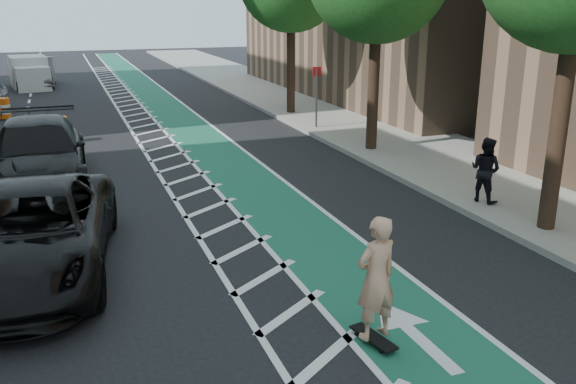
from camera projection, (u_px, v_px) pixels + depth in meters
name	position (u px, v px, depth m)	size (l,w,h in m)	color
ground	(182.00, 290.00, 10.59)	(120.00, 120.00, 0.00)	black
bike_lane	(214.00, 151.00, 20.54)	(2.00, 90.00, 0.01)	#1A5B44
buffer_strip	(169.00, 155.00, 20.04)	(1.40, 90.00, 0.01)	silver
sidewalk_right	(384.00, 135.00, 22.68)	(5.00, 90.00, 0.15)	gray
curb_right	(324.00, 140.00, 21.86)	(0.12, 90.00, 0.16)	gray
sign_post	(317.00, 96.00, 23.46)	(0.35, 0.08, 2.47)	#4C4C4C
skateboard	(373.00, 338.00, 8.92)	(0.40, 0.89, 0.12)	black
skateboarder	(376.00, 278.00, 8.63)	(0.68, 0.45, 1.86)	tan
suv_near	(31.00, 232.00, 10.99)	(2.73, 5.91, 1.64)	black
suv_far	(37.00, 154.00, 16.38)	(2.50, 6.15, 1.78)	black
car_grey	(38.00, 72.00, 36.31)	(1.80, 5.16, 1.70)	#4F4F53
pedestrian	(485.00, 170.00, 14.67)	(0.77, 0.60, 1.58)	black
box_truck	(30.00, 74.00, 35.85)	(2.44, 4.52, 1.80)	silver
barrel_a	(15.00, 187.00, 15.00)	(0.70, 0.70, 0.96)	orange
barrel_b	(60.00, 130.00, 21.76)	(0.68, 0.68, 0.93)	#FF5C0D
barrel_c	(4.00, 109.00, 26.14)	(0.67, 0.67, 0.91)	#EC590C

